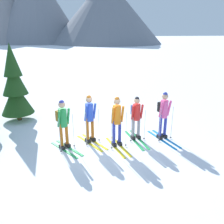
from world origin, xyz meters
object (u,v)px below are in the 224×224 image
Objects in this scene: skier_in_green at (63,122)px; pine_tree_mid at (15,86)px; skier_in_blue at (90,117)px; skier_in_pink at (164,113)px; skier_in_orange at (117,119)px; skier_in_red at (136,116)px.

skier_in_green is 0.51× the size of pine_tree_mid.
pine_tree_mid is (-2.78, 3.11, 0.58)m from skier_in_blue.
skier_in_pink is at bearing -32.72° from pine_tree_mid.
skier_in_green is 0.98× the size of skier_in_blue.
skier_in_blue is at bearing 147.05° from skier_in_orange.
pine_tree_mid is (-4.47, 3.29, 0.64)m from skier_in_red.
pine_tree_mid is at bearing 134.81° from skier_in_orange.
pine_tree_mid reaches higher than skier_in_green.
skier_in_orange is (1.80, -0.31, 0.02)m from skier_in_green.
skier_in_blue is 1.70m from skier_in_red.
skier_in_red is at bearing -6.30° from skier_in_blue.
skier_in_green is 0.98m from skier_in_blue.
pine_tree_mid reaches higher than skier_in_blue.
skier_in_orange is 5.19m from pine_tree_mid.
skier_in_pink is (2.68, -0.40, 0.05)m from skier_in_blue.
skier_in_pink is 6.51m from pine_tree_mid.
pine_tree_mid reaches higher than skier_in_red.
skier_in_red is (2.64, 0.05, -0.07)m from skier_in_green.
skier_in_pink is (3.63, -0.16, 0.04)m from skier_in_green.
skier_in_blue is 0.98× the size of skier_in_pink.
pine_tree_mid reaches higher than skier_in_orange.
skier_in_red is at bearing -36.36° from pine_tree_mid.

